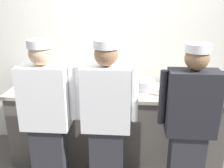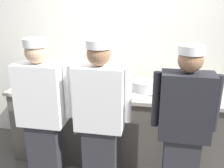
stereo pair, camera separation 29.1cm
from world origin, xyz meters
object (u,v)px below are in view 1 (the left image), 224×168
(plate_stack_front, at_px, (170,90))
(squeeze_bottle_primary, at_px, (163,89))
(ramekin_yellow_sauce, at_px, (204,89))
(chef_center, at_px, (106,120))
(plate_stack_rear, at_px, (89,88))
(ramekin_orange_sauce, at_px, (79,85))
(chef_near_left, at_px, (46,118))
(deli_cup, at_px, (122,85))
(chefs_knife, at_px, (123,92))
(mixing_bowl_steel, at_px, (142,84))
(chef_far_right, at_px, (190,124))
(sheet_tray, at_px, (48,87))
(squeeze_bottle_spare, at_px, (197,85))
(squeeze_bottle_secondary, at_px, (206,88))

(plate_stack_front, xyz_separation_m, squeeze_bottle_primary, (-0.11, -0.13, 0.06))
(ramekin_yellow_sauce, bearing_deg, chef_center, -146.00)
(plate_stack_front, distance_m, plate_stack_rear, 0.95)
(chef_center, relative_size, ramekin_orange_sauce, 16.66)
(chef_near_left, bearing_deg, plate_stack_front, 26.90)
(deli_cup, bearing_deg, chefs_knife, -81.31)
(mixing_bowl_steel, distance_m, squeeze_bottle_primary, 0.30)
(ramekin_yellow_sauce, bearing_deg, ramekin_orange_sauce, 179.49)
(squeeze_bottle_primary, distance_m, chefs_knife, 0.46)
(chefs_knife, bearing_deg, chef_far_right, -42.80)
(ramekin_yellow_sauce, relative_size, deli_cup, 0.97)
(chef_center, height_order, sheet_tray, chef_center)
(squeeze_bottle_spare, height_order, chefs_knife, squeeze_bottle_spare)
(chef_center, relative_size, plate_stack_rear, 7.83)
(mixing_bowl_steel, xyz_separation_m, sheet_tray, (-1.15, -0.05, -0.05))
(chef_far_right, relative_size, squeeze_bottle_secondary, 7.72)
(squeeze_bottle_secondary, relative_size, chefs_knife, 0.76)
(sheet_tray, bearing_deg, squeeze_bottle_spare, -0.04)
(ramekin_yellow_sauce, bearing_deg, mixing_bowl_steel, -178.60)
(squeeze_bottle_primary, bearing_deg, chef_center, -138.53)
(chef_near_left, bearing_deg, mixing_bowl_steel, 37.54)
(chef_center, relative_size, chef_far_right, 1.01)
(plate_stack_rear, relative_size, squeeze_bottle_spare, 1.15)
(ramekin_yellow_sauce, height_order, chefs_knife, ramekin_yellow_sauce)
(plate_stack_rear, distance_m, squeeze_bottle_spare, 1.26)
(plate_stack_front, bearing_deg, chef_far_right, -82.01)
(sheet_tray, bearing_deg, chef_center, -40.44)
(deli_cup, bearing_deg, squeeze_bottle_spare, -1.88)
(ramekin_yellow_sauce, bearing_deg, chef_far_right, -113.20)
(squeeze_bottle_primary, bearing_deg, squeeze_bottle_spare, 20.92)
(chef_far_right, distance_m, deli_cup, 0.98)
(plate_stack_rear, height_order, deli_cup, deli_cup)
(chef_center, distance_m, ramekin_orange_sauce, 0.87)
(chef_near_left, bearing_deg, ramekin_orange_sauce, 77.86)
(plate_stack_front, xyz_separation_m, squeeze_bottle_spare, (0.31, 0.03, 0.06))
(plate_stack_front, bearing_deg, chefs_knife, -174.40)
(squeeze_bottle_primary, height_order, ramekin_orange_sauce, squeeze_bottle_primary)
(plate_stack_front, height_order, squeeze_bottle_spare, squeeze_bottle_spare)
(chefs_knife, bearing_deg, squeeze_bottle_primary, -9.42)
(squeeze_bottle_primary, distance_m, ramekin_yellow_sauce, 0.57)
(mixing_bowl_steel, distance_m, ramekin_orange_sauce, 0.79)
(sheet_tray, bearing_deg, chef_near_left, -73.34)
(chefs_knife, bearing_deg, deli_cup, 98.69)
(squeeze_bottle_spare, bearing_deg, chef_near_left, -156.82)
(chef_far_right, height_order, plate_stack_rear, chef_far_right)
(chefs_knife, bearing_deg, ramekin_yellow_sauce, 9.17)
(plate_stack_front, distance_m, sheet_tray, 1.48)
(chef_far_right, xyz_separation_m, squeeze_bottle_spare, (0.22, 0.68, 0.16))
(deli_cup, distance_m, chefs_knife, 0.12)
(sheet_tray, bearing_deg, chef_far_right, -23.46)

